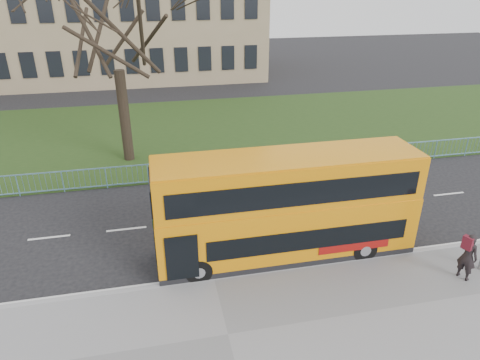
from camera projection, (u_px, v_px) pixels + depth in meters
The scene contains 8 objects.
ground at pixel (208, 255), 15.93m from camera, with size 120.00×120.00×0.00m, color black.
kerb at pixel (214, 279), 14.53m from camera, with size 80.00×0.20×0.14m, color gray.
grass_verge at pixel (177, 132), 28.54m from camera, with size 80.00×15.40×0.08m, color #223C16.
guard_railing at pixel (188, 171), 21.52m from camera, with size 40.00×0.12×1.10m, color #6CA3C0, non-canonical shape.
bare_tree at pixel (117, 51), 21.62m from camera, with size 8.27×8.27×11.82m, color black, non-canonical shape.
civic_building at pixel (106, 3), 42.88m from camera, with size 30.00×15.00×14.00m, color #8F7C5B.
yellow_bus at pixel (287, 205), 15.12m from camera, with size 9.29×2.25×3.89m.
pedestrian at pixel (467, 256), 14.19m from camera, with size 0.63×0.41×1.72m, color black.
Camera 1 is at (-1.59, -13.15, 9.37)m, focal length 32.00 mm.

